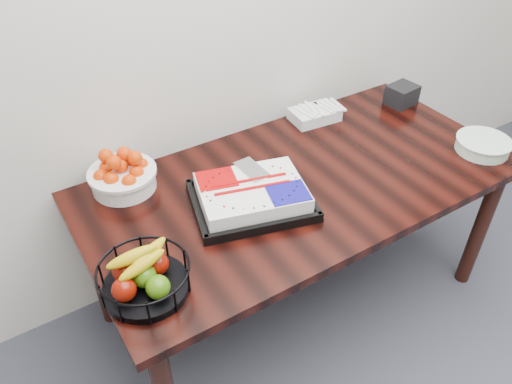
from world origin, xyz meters
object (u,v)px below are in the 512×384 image
plate_stack (483,145)px  napkin_box (402,95)px  table (301,194)px  cake_tray (252,195)px  fruit_basket (144,276)px  tangerine_bowl (122,173)px

plate_stack → napkin_box: (0.01, 0.50, 0.02)m
table → cake_tray: bearing=-173.2°
cake_tray → plate_stack: bearing=-12.3°
fruit_basket → table: bearing=15.5°
table → tangerine_bowl: tangerine_bowl is taller
table → plate_stack: (0.79, -0.26, 0.12)m
fruit_basket → napkin_box: bearing=16.2°
table → tangerine_bowl: bearing=152.7°
plate_stack → fruit_basket: bearing=178.3°
fruit_basket → plate_stack: bearing=-1.7°
tangerine_bowl → fruit_basket: size_ratio=0.92×
cake_tray → fruit_basket: bearing=-160.2°
cake_tray → tangerine_bowl: tangerine_bowl is taller
table → cake_tray: cake_tray is taller
fruit_basket → napkin_box: fruit_basket is taller
cake_tray → napkin_box: 1.10m
tangerine_bowl → fruit_basket: tangerine_bowl is taller
napkin_box → tangerine_bowl: bearing=176.6°
tangerine_bowl → cake_tray: bearing=-43.7°
table → tangerine_bowl: 0.74m
cake_tray → plate_stack: (1.05, -0.23, -0.01)m
cake_tray → plate_stack: cake_tray is taller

